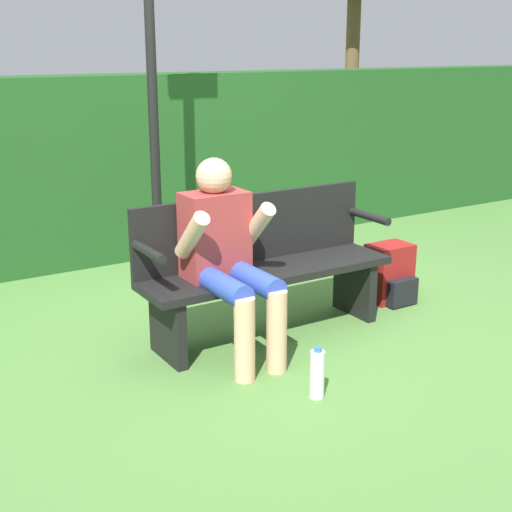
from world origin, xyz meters
TOP-DOWN VIEW (x-y plane):
  - ground_plane at (0.00, 0.00)m, footprint 40.00×40.00m
  - hedge_back at (0.00, 2.09)m, footprint 12.00×0.45m
  - park_bench at (0.00, 0.06)m, footprint 1.57×0.41m
  - person_seated at (-0.33, -0.08)m, footprint 0.50×0.65m
  - backpack at (1.03, 0.07)m, footprint 0.29×0.28m
  - water_bottle at (-0.23, -0.80)m, footprint 0.07×0.07m
  - signpost at (-0.12, 1.30)m, footprint 0.42×0.09m

SIDE VIEW (x-z plane):
  - ground_plane at x=0.00m, z-range 0.00..0.00m
  - water_bottle at x=-0.23m, z-range -0.01..0.26m
  - backpack at x=1.03m, z-range -0.01..0.39m
  - park_bench at x=0.00m, z-range 0.01..0.85m
  - person_seated at x=-0.33m, z-range 0.05..1.15m
  - hedge_back at x=0.00m, z-range 0.00..1.47m
  - signpost at x=-0.12m, z-range 0.21..2.92m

